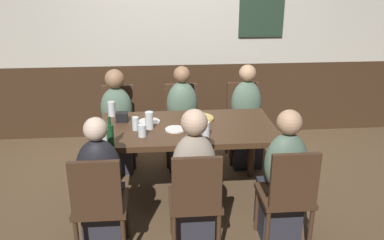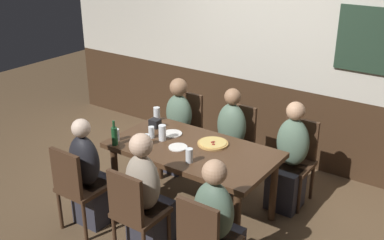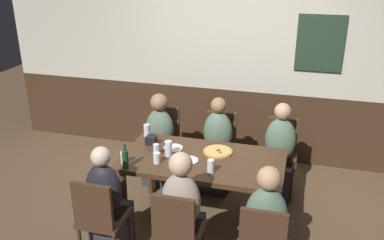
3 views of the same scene
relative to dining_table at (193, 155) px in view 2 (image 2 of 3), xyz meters
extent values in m
plane|color=brown|center=(0.00, 0.00, -0.66)|extent=(12.00, 12.00, 0.00)
cube|color=#3D2819|center=(0.00, 1.65, -0.18)|extent=(6.40, 0.10, 0.95)
cube|color=beige|center=(0.00, 1.65, 1.12)|extent=(6.40, 0.10, 1.65)
cube|color=#233828|center=(1.05, 1.58, 0.98)|extent=(0.56, 0.03, 0.68)
cube|color=#472D1C|center=(0.00, 0.00, 0.06)|extent=(1.63, 0.88, 0.05)
cylinder|color=#472D1C|center=(-0.71, -0.36, -0.31)|extent=(0.07, 0.07, 0.69)
cylinder|color=#472D1C|center=(0.71, -0.36, -0.31)|extent=(0.07, 0.07, 0.69)
cylinder|color=#472D1C|center=(-0.71, 0.36, -0.31)|extent=(0.07, 0.07, 0.69)
cylinder|color=#472D1C|center=(0.71, 0.36, -0.31)|extent=(0.07, 0.07, 0.69)
cube|color=#422B1C|center=(0.00, 0.78, -0.23)|extent=(0.40, 0.40, 0.04)
cube|color=#422B1C|center=(0.00, 0.96, 0.01)|extent=(0.36, 0.04, 0.43)
cylinder|color=#422B1C|center=(0.17, 0.61, -0.45)|extent=(0.04, 0.04, 0.41)
cylinder|color=#422B1C|center=(-0.17, 0.61, -0.45)|extent=(0.04, 0.04, 0.41)
cylinder|color=#422B1C|center=(0.17, 0.95, -0.45)|extent=(0.04, 0.04, 0.41)
cylinder|color=#422B1C|center=(-0.17, 0.95, -0.45)|extent=(0.04, 0.04, 0.41)
cube|color=#422B1C|center=(0.00, -0.78, -0.23)|extent=(0.40, 0.40, 0.04)
cube|color=#422B1C|center=(0.00, -0.96, 0.01)|extent=(0.36, 0.04, 0.43)
cylinder|color=#422B1C|center=(-0.17, -0.61, -0.45)|extent=(0.04, 0.04, 0.41)
cylinder|color=#422B1C|center=(0.17, -0.61, -0.45)|extent=(0.04, 0.04, 0.41)
cylinder|color=#422B1C|center=(-0.17, -0.95, -0.45)|extent=(0.04, 0.04, 0.41)
cube|color=#422B1C|center=(-0.72, 0.78, -0.23)|extent=(0.40, 0.40, 0.04)
cube|color=#422B1C|center=(-0.72, 0.96, 0.01)|extent=(0.36, 0.04, 0.43)
cylinder|color=#422B1C|center=(-0.55, 0.61, -0.45)|extent=(0.04, 0.04, 0.41)
cylinder|color=#422B1C|center=(-0.89, 0.61, -0.45)|extent=(0.04, 0.04, 0.41)
cylinder|color=#422B1C|center=(-0.55, 0.95, -0.45)|extent=(0.04, 0.04, 0.41)
cylinder|color=#422B1C|center=(-0.89, 0.95, -0.45)|extent=(0.04, 0.04, 0.41)
cube|color=#422B1C|center=(0.72, -0.96, 0.01)|extent=(0.36, 0.04, 0.43)
cube|color=#422B1C|center=(-0.72, -0.78, -0.23)|extent=(0.40, 0.40, 0.04)
cube|color=#422B1C|center=(-0.72, -0.96, 0.01)|extent=(0.36, 0.04, 0.43)
cylinder|color=#422B1C|center=(-0.89, -0.61, -0.45)|extent=(0.04, 0.04, 0.41)
cylinder|color=#422B1C|center=(-0.55, -0.61, -0.45)|extent=(0.04, 0.04, 0.41)
cylinder|color=#422B1C|center=(-0.89, -0.95, -0.45)|extent=(0.04, 0.04, 0.41)
cylinder|color=#422B1C|center=(-0.55, -0.95, -0.45)|extent=(0.04, 0.04, 0.41)
cube|color=#422B1C|center=(0.72, 0.78, -0.23)|extent=(0.40, 0.40, 0.04)
cube|color=#422B1C|center=(0.72, 0.96, 0.01)|extent=(0.36, 0.04, 0.43)
cylinder|color=#422B1C|center=(0.89, 0.61, -0.45)|extent=(0.04, 0.04, 0.41)
cylinder|color=#422B1C|center=(0.55, 0.61, -0.45)|extent=(0.04, 0.04, 0.41)
cylinder|color=#422B1C|center=(0.89, 0.95, -0.45)|extent=(0.04, 0.04, 0.41)
cylinder|color=#422B1C|center=(0.55, 0.95, -0.45)|extent=(0.04, 0.04, 0.41)
cube|color=#2D2D38|center=(0.00, 0.65, -0.43)|extent=(0.32, 0.34, 0.45)
ellipsoid|color=#56705B|center=(0.00, 0.74, 0.05)|extent=(0.34, 0.22, 0.51)
sphere|color=#936B4C|center=(0.00, 0.74, 0.39)|extent=(0.18, 0.18, 0.18)
cube|color=#2D2D38|center=(0.00, -0.65, -0.43)|extent=(0.32, 0.34, 0.45)
ellipsoid|color=tan|center=(0.00, -0.74, 0.05)|extent=(0.34, 0.22, 0.52)
sphere|color=#DBB293|center=(0.00, -0.74, 0.40)|extent=(0.20, 0.20, 0.20)
cube|color=#2D2D38|center=(-0.72, 0.65, -0.43)|extent=(0.32, 0.34, 0.45)
ellipsoid|color=#56705B|center=(-0.72, 0.74, 0.03)|extent=(0.34, 0.22, 0.47)
sphere|color=#936B4C|center=(-0.72, 0.74, 0.36)|extent=(0.21, 0.21, 0.21)
ellipsoid|color=#56705B|center=(0.72, -0.74, 0.04)|extent=(0.34, 0.22, 0.50)
sphere|color=tan|center=(0.72, -0.74, 0.38)|extent=(0.19, 0.19, 0.19)
cube|color=#2D2D38|center=(-0.72, -0.65, -0.43)|extent=(0.32, 0.34, 0.45)
ellipsoid|color=black|center=(-0.72, -0.74, 0.04)|extent=(0.34, 0.22, 0.50)
sphere|color=beige|center=(-0.72, -0.74, 0.37)|extent=(0.18, 0.18, 0.18)
cube|color=#2D2D38|center=(0.72, 0.65, -0.43)|extent=(0.32, 0.34, 0.45)
ellipsoid|color=#56705B|center=(0.72, 0.74, 0.05)|extent=(0.34, 0.22, 0.51)
sphere|color=tan|center=(0.72, 0.74, 0.39)|extent=(0.19, 0.19, 0.19)
cylinder|color=tan|center=(0.12, 0.17, 0.09)|extent=(0.30, 0.30, 0.02)
cylinder|color=#DBB760|center=(0.12, 0.17, 0.10)|extent=(0.27, 0.27, 0.01)
cylinder|color=maroon|center=(0.13, 0.18, 0.11)|extent=(0.03, 0.03, 0.00)
cylinder|color=maroon|center=(0.16, 0.13, 0.11)|extent=(0.03, 0.03, 0.00)
cylinder|color=maroon|center=(0.12, 0.16, 0.11)|extent=(0.03, 0.03, 0.00)
cylinder|color=silver|center=(-0.35, -0.03, 0.16)|extent=(0.08, 0.08, 0.16)
cylinder|color=#B26623|center=(-0.35, -0.03, 0.15)|extent=(0.07, 0.07, 0.13)
cylinder|color=silver|center=(-0.41, -0.21, 0.14)|extent=(0.07, 0.07, 0.11)
cylinder|color=silver|center=(-0.41, -0.21, 0.12)|extent=(0.06, 0.06, 0.08)
cylinder|color=silver|center=(0.15, -0.26, 0.15)|extent=(0.07, 0.07, 0.13)
cylinder|color=gold|center=(0.15, -0.26, 0.12)|extent=(0.06, 0.06, 0.07)
cylinder|color=silver|center=(-0.47, -0.05, 0.14)|extent=(0.06, 0.06, 0.12)
cylinder|color=#331E14|center=(-0.47, -0.05, 0.11)|extent=(0.05, 0.05, 0.05)
cylinder|color=silver|center=(-0.72, -0.30, 0.14)|extent=(0.06, 0.06, 0.12)
cylinder|color=#C6842D|center=(-0.72, -0.30, 0.12)|extent=(0.05, 0.05, 0.07)
cylinder|color=silver|center=(-0.72, 0.34, 0.16)|extent=(0.07, 0.07, 0.15)
cylinder|color=#C6842D|center=(-0.72, 0.34, 0.11)|extent=(0.06, 0.06, 0.06)
cylinder|color=#194723|center=(-0.66, -0.38, 0.18)|extent=(0.06, 0.06, 0.18)
cylinder|color=#194723|center=(-0.66, -0.38, 0.30)|extent=(0.03, 0.03, 0.07)
cylinder|color=white|center=(-0.35, 0.13, 0.09)|extent=(0.20, 0.20, 0.01)
cylinder|color=white|center=(-0.11, -0.09, 0.09)|extent=(0.18, 0.18, 0.01)
cube|color=black|center=(-0.61, 0.17, 0.13)|extent=(0.11, 0.09, 0.09)
camera|label=1|loc=(-0.25, -3.52, 1.47)|focal=38.23mm
camera|label=2|loc=(2.31, -3.30, 2.06)|focal=43.42mm
camera|label=3|loc=(0.89, -3.60, 2.01)|focal=38.93mm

